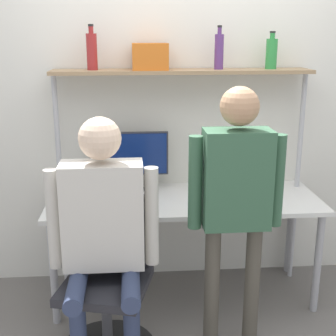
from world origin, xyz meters
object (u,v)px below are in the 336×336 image
person_standing (236,191)px  bottle_purple (219,51)px  monitor (129,158)px  office_chair (109,309)px  person_seated (103,223)px  cell_phone (146,206)px  storage_box (150,56)px  laptop (110,199)px  bottle_red (92,51)px  bottle_green (271,53)px

person_standing → bottle_purple: bottle_purple is taller
person_standing → bottle_purple: size_ratio=5.45×
monitor → office_chair: monitor is taller
office_chair → person_seated: size_ratio=0.67×
cell_phone → storage_box: size_ratio=0.63×
person_seated → person_standing: person_standing is taller
office_chair → laptop: bearing=89.5°
monitor → bottle_purple: bottle_purple is taller
cell_phone → bottle_red: bottle_red is taller
person_seated → bottle_red: 1.22m
person_seated → monitor: bearing=80.4°
laptop → bottle_green: size_ratio=1.15×
cell_phone → storage_box: storage_box is taller
laptop → bottle_green: bottle_green is taller
person_standing → laptop: bearing=147.5°
person_standing → bottle_green: 1.13m
office_chair → bottle_red: (-0.09, 0.81, 1.42)m
cell_phone → office_chair: bearing=-116.4°
laptop → storage_box: bearing=49.0°
office_chair → bottle_green: 1.97m
person_standing → bottle_green: bearing=63.6°
laptop → bottle_green: 1.47m
monitor → bottle_purple: 0.96m
laptop → office_chair: bearing=-90.5°
cell_phone → bottle_green: (0.88, 0.33, 0.96)m
bottle_green → office_chair: bearing=-144.1°
monitor → person_standing: bearing=-53.3°
office_chair → bottle_red: size_ratio=3.22×
monitor → bottle_green: (0.98, -0.01, 0.72)m
person_standing → storage_box: size_ratio=6.60×
bottle_red → person_standing: bearing=-43.8°
bottle_purple → person_seated: bearing=-131.9°
cell_phone → office_chair: (-0.24, -0.47, -0.45)m
laptop → person_seated: 0.53m
cell_phone → bottle_green: 1.34m
cell_phone → bottle_red: size_ratio=0.51×
person_standing → bottle_red: bottle_red is taller
monitor → office_chair: 1.07m
person_seated → bottle_green: bottle_green is taller
bottle_red → office_chair: bearing=-83.3°
laptop → person_seated: bearing=-91.6°
storage_box → monitor: bearing=177.7°
laptop → cell_phone: (0.23, -0.01, -0.05)m
cell_phone → bottle_purple: 1.15m
cell_phone → bottle_purple: bottle_purple is taller
cell_phone → person_seated: person_seated is taller
bottle_red → person_seated: bearing=-84.4°
person_seated → bottle_green: size_ratio=5.68×
monitor → bottle_green: size_ratio=2.21×
cell_phone → person_standing: 0.71m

